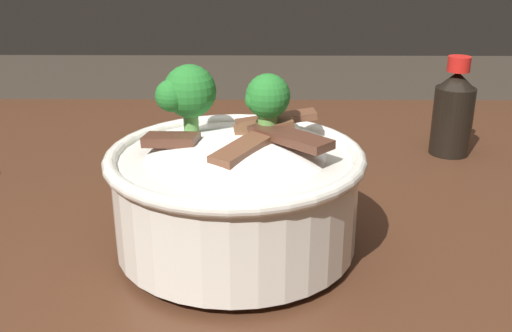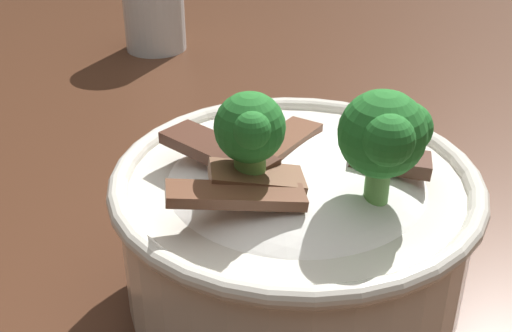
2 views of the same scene
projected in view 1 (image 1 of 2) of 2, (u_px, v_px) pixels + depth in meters
The scene contains 2 objects.
rice_bowl at pixel (235, 184), 0.51m from camera, with size 0.22×0.22×0.16m.
soy_sauce_bottle at pixel (453, 112), 0.74m from camera, with size 0.05×0.05×0.12m.
Camera 1 is at (-0.36, -0.10, 1.05)m, focal length 42.61 mm.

